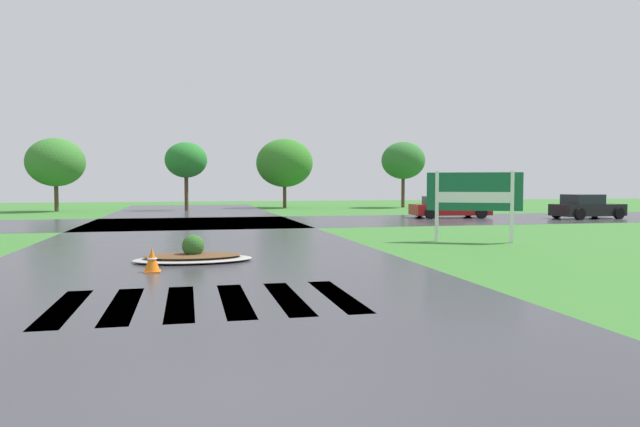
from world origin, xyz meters
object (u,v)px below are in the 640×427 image
(car_silver_hatch, at_px, (448,208))
(traffic_cone, at_px, (152,260))
(median_island, at_px, (193,256))
(car_blue_compact, at_px, (586,207))
(estate_billboard, at_px, (474,195))

(car_silver_hatch, xyz_separation_m, traffic_cone, (-15.50, -17.59, -0.32))
(median_island, distance_m, traffic_cone, 1.86)
(car_blue_compact, xyz_separation_m, car_silver_hatch, (-7.19, 2.54, -0.05))
(estate_billboard, relative_size, traffic_cone, 5.20)
(median_island, bearing_deg, traffic_cone, -119.31)
(estate_billboard, distance_m, car_blue_compact, 16.34)
(traffic_cone, bearing_deg, car_silver_hatch, 48.62)
(estate_billboard, relative_size, car_silver_hatch, 0.63)
(estate_billboard, bearing_deg, median_island, 43.15)
(estate_billboard, height_order, median_island, estate_billboard)
(estate_billboard, bearing_deg, traffic_cone, 49.70)
(estate_billboard, height_order, car_blue_compact, estate_billboard)
(traffic_cone, bearing_deg, median_island, 60.69)
(car_silver_hatch, bearing_deg, car_blue_compact, -14.39)
(car_silver_hatch, bearing_deg, estate_billboard, -106.96)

